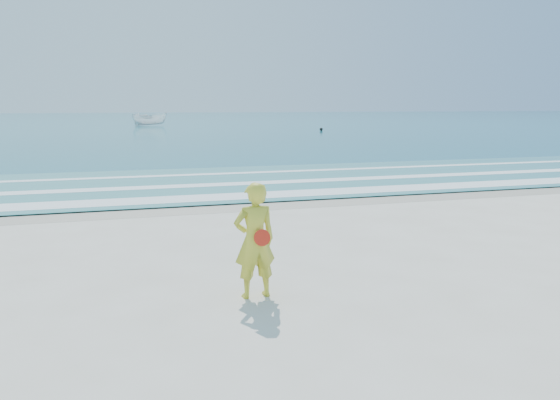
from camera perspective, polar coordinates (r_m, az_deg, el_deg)
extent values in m
plane|color=silver|center=(9.03, 7.17, -10.54)|extent=(400.00, 400.00, 0.00)
cube|color=#B2A893|center=(17.36, -4.88, -0.51)|extent=(400.00, 2.40, 0.00)
cube|color=#19727F|center=(112.82, -15.07, 8.06)|extent=(400.00, 190.00, 0.04)
cube|color=#59B7AD|center=(22.21, -7.54, 1.86)|extent=(400.00, 10.00, 0.01)
cube|color=white|center=(18.61, -5.71, 0.35)|extent=(400.00, 1.40, 0.01)
cube|color=white|center=(21.43, -7.20, 1.59)|extent=(400.00, 0.90, 0.01)
cube|color=white|center=(24.66, -8.48, 2.66)|extent=(400.00, 0.60, 0.01)
imported|color=white|center=(82.39, -13.44, 8.24)|extent=(5.36, 2.92, 1.96)
sphere|color=black|center=(64.84, 4.33, 7.38)|extent=(0.38, 0.38, 0.38)
imported|color=gold|center=(8.93, -2.67, -4.24)|extent=(0.74, 0.52, 1.92)
cylinder|color=red|center=(8.76, -1.88, -3.96)|extent=(0.27, 0.08, 0.27)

